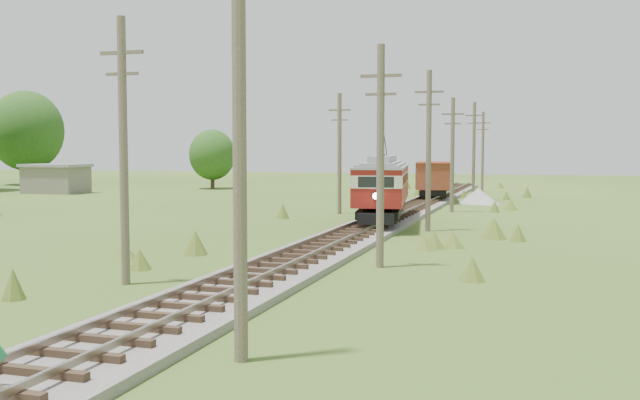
% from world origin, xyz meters
% --- Properties ---
extents(railbed_main, '(3.60, 96.00, 0.57)m').
position_xyz_m(railbed_main, '(0.00, 34.00, 0.19)').
color(railbed_main, '#605B54').
rests_on(railbed_main, ground).
extents(streetcar, '(4.55, 12.19, 5.51)m').
position_xyz_m(streetcar, '(0.00, 33.82, 2.58)').
color(streetcar, black).
rests_on(streetcar, ground).
extents(gondola, '(4.15, 9.26, 2.97)m').
position_xyz_m(gondola, '(0.00, 55.04, 2.17)').
color(gondola, black).
rests_on(gondola, ground).
extents(gravel_pile, '(3.61, 3.83, 1.31)m').
position_xyz_m(gravel_pile, '(4.31, 52.96, 0.61)').
color(gravel_pile, gray).
rests_on(gravel_pile, ground).
extents(utility_pole_r_1, '(0.30, 0.30, 8.80)m').
position_xyz_m(utility_pole_r_1, '(3.10, 5.00, 4.40)').
color(utility_pole_r_1, brown).
rests_on(utility_pole_r_1, ground).
extents(utility_pole_r_2, '(1.60, 0.30, 8.60)m').
position_xyz_m(utility_pole_r_2, '(3.30, 18.00, 4.42)').
color(utility_pole_r_2, brown).
rests_on(utility_pole_r_2, ground).
extents(utility_pole_r_3, '(1.60, 0.30, 9.00)m').
position_xyz_m(utility_pole_r_3, '(3.20, 31.00, 4.63)').
color(utility_pole_r_3, brown).
rests_on(utility_pole_r_3, ground).
extents(utility_pole_r_4, '(1.60, 0.30, 8.40)m').
position_xyz_m(utility_pole_r_4, '(3.00, 44.00, 4.32)').
color(utility_pole_r_4, brown).
rests_on(utility_pole_r_4, ground).
extents(utility_pole_r_5, '(1.60, 0.30, 8.90)m').
position_xyz_m(utility_pole_r_5, '(3.40, 57.00, 4.58)').
color(utility_pole_r_5, brown).
rests_on(utility_pole_r_5, ground).
extents(utility_pole_r_6, '(1.60, 0.30, 8.70)m').
position_xyz_m(utility_pole_r_6, '(3.20, 70.00, 4.47)').
color(utility_pole_r_6, brown).
rests_on(utility_pole_r_6, ground).
extents(utility_pole_l_a, '(1.60, 0.30, 9.00)m').
position_xyz_m(utility_pole_l_a, '(-4.20, 12.00, 4.63)').
color(utility_pole_l_a, brown).
rests_on(utility_pole_l_a, ground).
extents(utility_pole_l_b, '(1.60, 0.30, 8.60)m').
position_xyz_m(utility_pole_l_b, '(-4.50, 40.00, 4.42)').
color(utility_pole_l_b, brown).
rests_on(utility_pole_l_b, ground).
extents(tree_left_5, '(9.66, 9.66, 12.44)m').
position_xyz_m(tree_left_5, '(-56.00, 70.00, 7.12)').
color(tree_left_5, '#38281C').
rests_on(tree_left_5, ground).
extents(tree_mid_a, '(5.46, 5.46, 7.03)m').
position_xyz_m(tree_mid_a, '(-28.00, 68.00, 4.02)').
color(tree_mid_a, '#38281C').
rests_on(tree_mid_a, ground).
extents(shed, '(6.40, 4.40, 3.10)m').
position_xyz_m(shed, '(-40.00, 55.00, 1.57)').
color(shed, slate).
rests_on(shed, ground).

